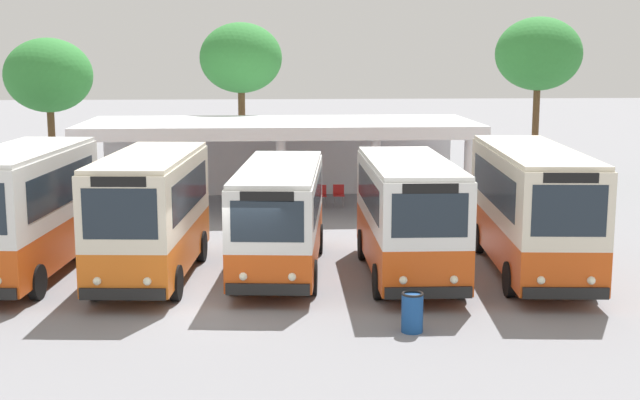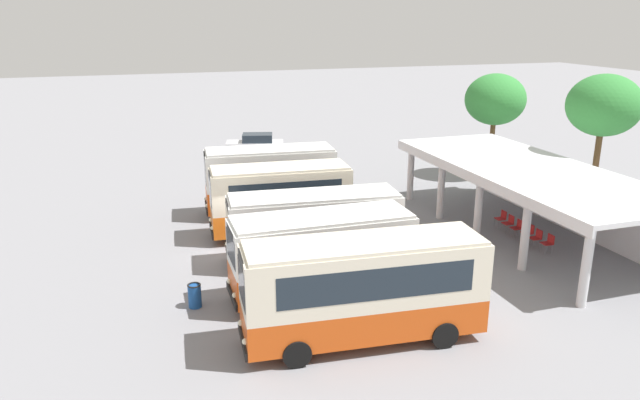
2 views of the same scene
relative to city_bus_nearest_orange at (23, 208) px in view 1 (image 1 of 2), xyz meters
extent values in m
plane|color=gray|center=(5.68, -2.78, -1.95)|extent=(180.00, 180.00, 0.00)
cylinder|color=black|center=(0.86, -2.17, -1.50)|extent=(0.30, 0.92, 0.90)
cylinder|color=black|center=(1.25, 2.01, -1.50)|extent=(0.30, 0.92, 0.90)
cylinder|color=black|center=(-0.86, 2.20, -1.50)|extent=(0.30, 0.92, 0.90)
cube|color=#D14C14|center=(0.00, 0.01, -0.98)|extent=(2.82, 6.94, 1.16)
cube|color=silver|center=(0.00, 0.01, 0.54)|extent=(2.82, 6.94, 1.88)
cube|color=silver|center=(0.00, 0.01, 1.55)|extent=(2.74, 6.73, 0.12)
cube|color=#1E2833|center=(1.10, 0.01, 0.59)|extent=(0.53, 5.40, 1.04)
cylinder|color=black|center=(4.34, -2.45, -1.50)|extent=(0.29, 0.91, 0.90)
cylinder|color=black|center=(2.30, -2.28, -1.50)|extent=(0.29, 0.91, 0.90)
cylinder|color=black|center=(4.67, 1.61, -1.50)|extent=(0.29, 0.91, 0.90)
cylinder|color=black|center=(2.63, 1.78, -1.50)|extent=(0.29, 0.91, 0.90)
cube|color=orange|center=(3.49, -0.33, -1.03)|extent=(2.67, 6.73, 1.07)
cube|color=beige|center=(3.49, -0.33, 0.43)|extent=(2.67, 6.73, 1.85)
cube|color=beige|center=(3.49, -0.33, 1.42)|extent=(2.59, 6.52, 0.12)
cube|color=black|center=(3.22, -3.64, -1.42)|extent=(2.04, 0.27, 0.28)
cube|color=#1E2833|center=(3.22, -3.60, 0.48)|extent=(1.76, 0.19, 1.20)
cube|color=black|center=(3.22, -3.60, 1.24)|extent=(1.29, 0.15, 0.24)
cube|color=#1E2833|center=(4.55, -0.32, 0.48)|extent=(0.47, 5.24, 1.02)
cube|color=#1E2833|center=(2.43, -0.15, 0.48)|extent=(0.47, 5.24, 1.02)
sphere|color=#EAEACC|center=(3.80, -3.68, -1.11)|extent=(0.20, 0.20, 0.20)
sphere|color=#EAEACC|center=(2.63, -3.58, -1.11)|extent=(0.20, 0.20, 0.20)
cylinder|color=black|center=(7.76, -2.11, -1.50)|extent=(0.30, 0.92, 0.90)
cylinder|color=black|center=(5.74, -1.92, -1.50)|extent=(0.30, 0.92, 0.90)
cylinder|color=black|center=(8.20, 2.43, -1.50)|extent=(0.30, 0.92, 0.90)
cylinder|color=black|center=(6.17, 2.62, -1.50)|extent=(0.30, 0.92, 0.90)
cube|color=#D14C14|center=(6.97, 0.25, -1.08)|extent=(2.82, 7.53, 0.97)
cube|color=silver|center=(6.97, 0.25, 0.17)|extent=(2.82, 7.53, 1.53)
cube|color=silver|center=(6.97, 0.25, 1.00)|extent=(2.74, 7.30, 0.12)
cube|color=black|center=(6.62, -3.44, -1.42)|extent=(2.03, 0.29, 0.28)
cube|color=#1E2833|center=(6.62, -3.39, 0.22)|extent=(1.75, 0.22, 1.00)
cube|color=black|center=(6.62, -3.39, 0.82)|extent=(1.28, 0.17, 0.24)
cube|color=#1E2833|center=(8.03, 0.25, 0.22)|extent=(0.60, 5.86, 0.84)
cube|color=#1E2833|center=(5.93, 0.45, 0.22)|extent=(0.60, 5.86, 0.84)
sphere|color=#EAEACC|center=(7.20, -3.48, -1.11)|extent=(0.20, 0.20, 0.20)
sphere|color=#EAEACC|center=(6.03, -3.37, -1.11)|extent=(0.20, 0.20, 0.20)
cylinder|color=black|center=(11.47, -2.66, -1.50)|extent=(0.23, 0.90, 0.90)
cylinder|color=black|center=(9.38, -2.63, -1.50)|extent=(0.23, 0.90, 0.90)
cylinder|color=black|center=(11.53, 1.52, -1.50)|extent=(0.23, 0.90, 0.90)
cylinder|color=black|center=(9.44, 1.55, -1.50)|extent=(0.23, 0.90, 0.90)
cube|color=#D14C14|center=(10.45, -0.55, -1.00)|extent=(2.29, 6.79, 1.13)
cube|color=white|center=(10.45, -0.55, 0.37)|extent=(2.29, 6.79, 1.61)
cube|color=white|center=(10.45, -0.55, 1.24)|extent=(2.22, 6.58, 0.12)
cube|color=black|center=(10.40, -3.96, -1.42)|extent=(2.08, 0.13, 0.28)
cube|color=#1E2833|center=(10.40, -3.92, 0.42)|extent=(1.80, 0.08, 1.05)
cube|color=black|center=(10.40, -3.92, 1.06)|extent=(1.31, 0.07, 0.24)
cube|color=#1E2833|center=(11.54, -0.47, 0.42)|extent=(0.12, 5.40, 0.89)
cube|color=#1E2833|center=(9.37, -0.44, 0.42)|extent=(0.12, 5.40, 0.89)
sphere|color=#EAEACC|center=(11.01, -3.96, -1.11)|extent=(0.20, 0.20, 0.20)
sphere|color=#EAEACC|center=(9.80, -3.94, -1.11)|extent=(0.20, 0.20, 0.20)
cylinder|color=black|center=(14.76, -2.78, -1.50)|extent=(0.29, 0.91, 0.90)
cylinder|color=black|center=(12.73, -2.62, -1.50)|extent=(0.29, 0.91, 0.90)
cylinder|color=black|center=(15.15, 2.02, -1.50)|extent=(0.29, 0.91, 0.90)
cylinder|color=black|center=(13.12, 2.18, -1.50)|extent=(0.29, 0.91, 0.90)
cube|color=#D14C14|center=(13.94, -0.30, -1.01)|extent=(2.76, 7.91, 1.11)
cube|color=beige|center=(13.94, -0.30, 0.49)|extent=(2.76, 7.91, 1.88)
cube|color=beige|center=(13.94, -0.30, 1.49)|extent=(2.67, 7.68, 0.12)
cube|color=black|center=(13.62, -4.20, -1.42)|extent=(2.03, 0.26, 0.28)
cube|color=#1E2833|center=(13.62, -4.16, 0.54)|extent=(1.75, 0.19, 1.22)
cube|color=black|center=(13.62, -4.16, 1.31)|extent=(1.28, 0.15, 0.24)
cube|color=#1E2833|center=(15.00, -0.29, 0.54)|extent=(0.54, 6.20, 1.04)
cube|color=#1E2833|center=(12.89, -0.11, 0.54)|extent=(0.54, 6.20, 1.04)
sphere|color=#EAEACC|center=(14.21, -4.24, -1.11)|extent=(0.20, 0.20, 0.20)
sphere|color=#EAEACC|center=(13.04, -4.14, -1.11)|extent=(0.20, 0.20, 0.20)
cylinder|color=silver|center=(0.10, 8.23, -0.35)|extent=(0.36, 0.36, 3.20)
cylinder|color=silver|center=(3.62, 8.23, -0.35)|extent=(0.36, 0.36, 3.20)
cylinder|color=silver|center=(7.14, 8.23, -0.35)|extent=(0.36, 0.36, 3.20)
cylinder|color=silver|center=(10.66, 8.23, -0.35)|extent=(0.36, 0.36, 3.20)
cylinder|color=silver|center=(14.17, 8.23, -0.35)|extent=(0.36, 0.36, 3.20)
cube|color=silver|center=(7.14, 13.49, -0.35)|extent=(14.87, 0.20, 3.20)
cube|color=silver|center=(7.14, 10.76, 1.35)|extent=(15.37, 6.16, 0.20)
cube|color=silver|center=(7.14, 7.73, 1.11)|extent=(15.37, 0.10, 0.28)
cylinder|color=slate|center=(6.05, 10.19, -1.73)|extent=(0.03, 0.03, 0.44)
cylinder|color=slate|center=(5.69, 10.20, -1.73)|extent=(0.03, 0.03, 0.44)
cylinder|color=slate|center=(6.06, 10.55, -1.73)|extent=(0.03, 0.03, 0.44)
cylinder|color=slate|center=(5.70, 10.56, -1.73)|extent=(0.03, 0.03, 0.44)
cube|color=#B21E1E|center=(5.87, 10.38, -1.49)|extent=(0.45, 0.45, 0.04)
cube|color=#B21E1E|center=(5.88, 10.58, -1.29)|extent=(0.44, 0.05, 0.40)
cylinder|color=slate|center=(6.76, 10.13, -1.73)|extent=(0.03, 0.03, 0.44)
cylinder|color=slate|center=(6.41, 10.14, -1.73)|extent=(0.03, 0.03, 0.44)
cylinder|color=slate|center=(6.77, 10.48, -1.73)|extent=(0.03, 0.03, 0.44)
cylinder|color=slate|center=(6.42, 10.49, -1.73)|extent=(0.03, 0.03, 0.44)
cube|color=#B21E1E|center=(6.59, 10.31, -1.49)|extent=(0.45, 0.45, 0.04)
cube|color=#B21E1E|center=(6.60, 10.51, -1.29)|extent=(0.44, 0.05, 0.40)
cylinder|color=slate|center=(7.48, 10.11, -1.73)|extent=(0.03, 0.03, 0.44)
cylinder|color=slate|center=(7.13, 10.12, -1.73)|extent=(0.03, 0.03, 0.44)
cylinder|color=slate|center=(7.49, 10.46, -1.73)|extent=(0.03, 0.03, 0.44)
cylinder|color=slate|center=(7.14, 10.47, -1.73)|extent=(0.03, 0.03, 0.44)
cube|color=#B21E1E|center=(7.31, 10.29, -1.49)|extent=(0.45, 0.45, 0.04)
cube|color=#B21E1E|center=(7.32, 10.49, -1.29)|extent=(0.44, 0.05, 0.40)
cylinder|color=slate|center=(8.20, 10.20, -1.73)|extent=(0.03, 0.03, 0.44)
cylinder|color=slate|center=(7.85, 10.21, -1.73)|extent=(0.03, 0.03, 0.44)
cylinder|color=slate|center=(8.21, 10.56, -1.73)|extent=(0.03, 0.03, 0.44)
cylinder|color=slate|center=(7.86, 10.57, -1.73)|extent=(0.03, 0.03, 0.44)
cube|color=#B21E1E|center=(8.03, 10.38, -1.49)|extent=(0.45, 0.45, 0.04)
cube|color=#B21E1E|center=(8.03, 10.58, -1.29)|extent=(0.44, 0.05, 0.40)
cylinder|color=slate|center=(8.92, 10.11, -1.73)|extent=(0.03, 0.03, 0.44)
cylinder|color=slate|center=(8.57, 10.12, -1.73)|extent=(0.03, 0.03, 0.44)
cylinder|color=slate|center=(8.93, 10.46, -1.73)|extent=(0.03, 0.03, 0.44)
cylinder|color=slate|center=(8.58, 10.47, -1.73)|extent=(0.03, 0.03, 0.44)
cube|color=#B21E1E|center=(8.75, 10.29, -1.49)|extent=(0.45, 0.45, 0.04)
cube|color=#B21E1E|center=(8.75, 10.49, -1.29)|extent=(0.44, 0.05, 0.40)
cylinder|color=slate|center=(9.64, 10.19, -1.73)|extent=(0.03, 0.03, 0.44)
cylinder|color=slate|center=(9.28, 10.20, -1.73)|extent=(0.03, 0.03, 0.44)
cylinder|color=slate|center=(9.64, 10.54, -1.73)|extent=(0.03, 0.03, 0.44)
cylinder|color=slate|center=(9.29, 10.55, -1.73)|extent=(0.03, 0.03, 0.44)
cube|color=#B21E1E|center=(9.46, 10.37, -1.49)|extent=(0.45, 0.45, 0.04)
cube|color=#B21E1E|center=(9.47, 10.57, -1.29)|extent=(0.44, 0.05, 0.40)
cylinder|color=brown|center=(5.48, 16.26, 0.27)|extent=(0.32, 0.32, 4.42)
ellipsoid|color=#338438|center=(5.48, 16.26, 3.88)|extent=(3.73, 3.73, 3.17)
cylinder|color=brown|center=(19.37, 16.82, 0.30)|extent=(0.32, 0.32, 4.49)
ellipsoid|color=#338438|center=(19.37, 16.82, 4.05)|extent=(4.03, 4.03, 3.43)
cylinder|color=brown|center=(-2.95, 15.54, -0.13)|extent=(0.32, 0.32, 3.64)
ellipsoid|color=#338438|center=(-2.95, 15.54, 3.13)|extent=(3.84, 3.84, 3.26)
cylinder|color=#19478C|center=(9.81, -5.23, -1.52)|extent=(0.48, 0.48, 0.85)
torus|color=black|center=(9.81, -5.23, -1.08)|extent=(0.49, 0.49, 0.06)
camera|label=1|loc=(6.65, -23.41, 4.21)|focal=48.40mm
camera|label=2|loc=(30.10, -7.08, 8.29)|focal=33.71mm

